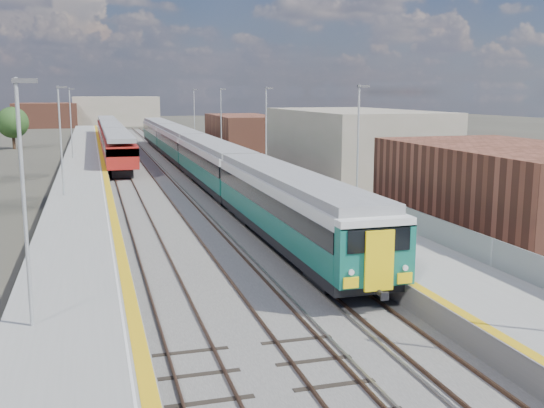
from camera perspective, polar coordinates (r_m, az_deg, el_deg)
name	(u,v)px	position (r m, az deg, el deg)	size (l,w,h in m)	color
ground	(180,176)	(62.97, -8.27, 2.52)	(320.00, 320.00, 0.00)	#47443A
ballast_bed	(154,173)	(65.18, -10.53, 2.73)	(10.50, 155.00, 0.06)	#565451
tracks	(158,170)	(66.88, -10.16, 2.99)	(8.96, 160.00, 0.17)	#4C3323
platform_right	(227,166)	(66.22, -4.03, 3.43)	(4.70, 155.00, 8.52)	slate
platform_left	(84,171)	(64.85, -16.53, 2.88)	(4.30, 155.00, 8.52)	slate
buildings	(41,80)	(150.86, -19.98, 10.41)	(72.00, 185.50, 40.00)	brown
green_train	(194,151)	(63.40, -7.03, 4.74)	(3.04, 84.50, 3.34)	black
red_train	(112,136)	(89.46, -14.19, 5.95)	(2.99, 60.53, 3.77)	black
tree_c	(13,123)	(98.67, -22.24, 6.77)	(4.45, 4.45, 6.03)	#382619
tree_d	(341,127)	(77.43, 6.22, 6.83)	(4.56, 4.56, 6.18)	#382619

